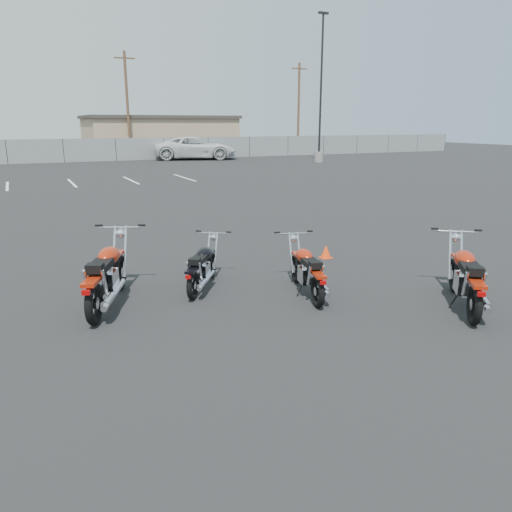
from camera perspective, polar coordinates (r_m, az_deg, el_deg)
name	(u,v)px	position (r m, az deg, el deg)	size (l,w,h in m)	color
ground	(261,302)	(8.61, 0.52, -5.27)	(120.00, 120.00, 0.00)	black
motorcycle_front_red	(107,275)	(8.63, -16.62, -2.13)	(1.42, 2.33, 1.17)	black
motorcycle_second_black	(203,267)	(9.24, -6.12, -1.24)	(1.36, 1.70, 0.91)	black
motorcycle_third_red	(307,271)	(8.90, 5.86, -1.68)	(0.92, 1.96, 0.96)	black
motorcycle_rear_red	(466,278)	(8.92, 22.87, -2.31)	(1.72, 2.07, 1.12)	black
training_cone_near	(326,251)	(11.46, 7.99, 0.53)	(0.25, 0.25, 0.30)	#FF3E0D
light_pole_east	(320,125)	(40.19, 7.30, 14.68)	(0.80, 0.70, 10.86)	gray
chainlink_fence	(64,151)	(42.45, -21.14, 11.16)	(80.06, 0.06, 1.80)	slate
tan_building_east	(159,135)	(53.03, -11.05, 13.47)	(14.40, 9.40, 3.70)	tan
utility_pole_c	(127,103)	(47.26, -14.49, 16.57)	(1.80, 0.24, 9.00)	#4D3424
utility_pole_d	(299,106)	(54.73, 4.89, 16.68)	(1.80, 0.24, 9.00)	#4D3424
parking_line_stripes	(40,184)	(27.43, -23.41, 7.51)	(15.12, 4.00, 0.01)	silver
white_van	(195,141)	(43.27, -6.95, 12.89)	(7.94, 3.17, 3.02)	silver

